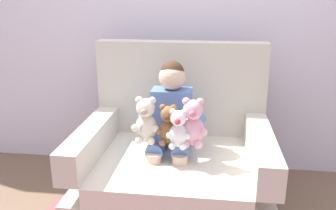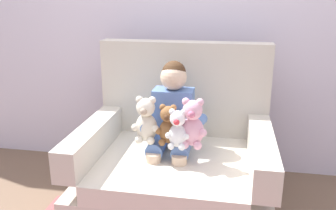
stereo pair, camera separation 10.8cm
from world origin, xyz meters
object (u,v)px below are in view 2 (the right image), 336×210
at_px(plush_white, 178,130).
at_px(seated_child, 172,119).
at_px(plush_brown, 168,126).
at_px(plush_pink, 192,124).
at_px(armchair, 176,163).
at_px(plush_cream, 146,121).

bearing_deg(plush_white, seated_child, 97.85).
bearing_deg(seated_child, plush_white, -76.58).
bearing_deg(plush_brown, plush_white, -31.47).
distance_m(seated_child, plush_pink, 0.23).
relative_size(plush_white, plush_brown, 0.96).
xyz_separation_m(armchair, plush_pink, (0.12, -0.14, 0.34)).
relative_size(armchair, plush_pink, 3.97).
height_order(armchair, plush_brown, armchair).
height_order(plush_cream, plush_white, plush_cream).
relative_size(plush_white, plush_pink, 0.80).
bearing_deg(plush_white, plush_pink, 11.47).
distance_m(plush_cream, plush_brown, 0.14).
relative_size(plush_cream, plush_pink, 0.97).
distance_m(seated_child, plush_white, 0.21).
bearing_deg(plush_cream, plush_pink, -25.61).
relative_size(seated_child, plush_white, 3.42).
bearing_deg(seated_child, plush_brown, -93.94).
xyz_separation_m(seated_child, plush_pink, (0.15, -0.16, 0.04)).
distance_m(plush_cream, plush_white, 0.21).
xyz_separation_m(seated_child, plush_cream, (-0.13, -0.14, 0.03)).
bearing_deg(armchair, plush_white, -79.46).
distance_m(plush_white, plush_pink, 0.09).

